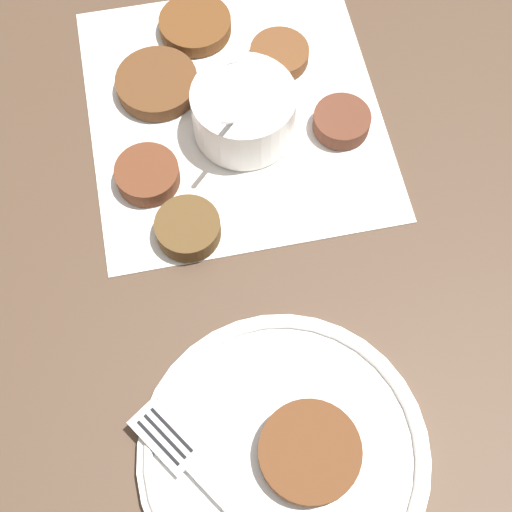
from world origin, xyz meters
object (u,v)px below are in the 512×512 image
Objects in this scene: sauce_bowl at (244,113)px; fork at (192,465)px; fritter_on_plate at (310,452)px; serving_plate at (284,453)px.

sauce_bowl is 0.33m from fork.
sauce_bowl is 0.32m from fritter_on_plate.
fork is (0.01, 0.07, 0.01)m from serving_plate.
serving_plate is 1.56× the size of fork.
fork is at bearing 76.66° from fritter_on_plate.
sauce_bowl is 0.32m from serving_plate.
serving_plate is (-0.31, 0.07, -0.02)m from sauce_bowl.
serving_plate is at bearing 66.95° from fritter_on_plate.
fritter_on_plate is at bearing 170.46° from sauce_bowl.
sauce_bowl reaches higher than fork.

